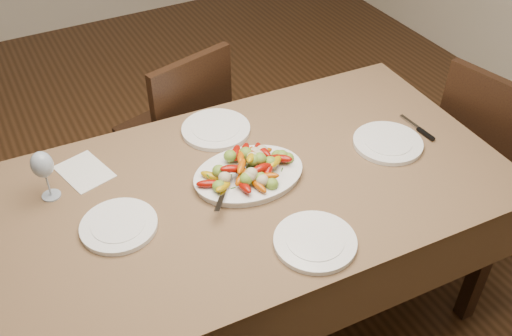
{
  "coord_description": "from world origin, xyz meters",
  "views": [
    {
      "loc": [
        -0.68,
        -1.59,
        2.12
      ],
      "look_at": [
        0.06,
        -0.21,
        0.82
      ],
      "focal_mm": 40.0,
      "sensor_mm": 36.0,
      "label": 1
    }
  ],
  "objects": [
    {
      "name": "dining_table",
      "position": [
        0.06,
        -0.21,
        0.38
      ],
      "size": [
        1.89,
        1.13,
        0.76
      ],
      "primitive_type": "cube",
      "rotation": [
        0.0,
        0.0,
        -0.05
      ],
      "color": "brown",
      "rests_on": "ground"
    },
    {
      "name": "menu_card",
      "position": [
        -0.48,
        0.14,
        0.76
      ],
      "size": [
        0.2,
        0.24,
        0.0
      ],
      "primitive_type": "cube",
      "rotation": [
        0.0,
        0.0,
        0.26
      ],
      "color": "silver",
      "rests_on": "dining_table"
    },
    {
      "name": "chair_far",
      "position": [
        0.03,
        0.59,
        0.47
      ],
      "size": [
        0.51,
        0.51,
        0.95
      ],
      "primitive_type": null,
      "rotation": [
        0.0,
        0.0,
        3.4
      ],
      "color": "black",
      "rests_on": "ground"
    },
    {
      "name": "wine_glass",
      "position": [
        -0.62,
        0.06,
        0.86
      ],
      "size": [
        0.08,
        0.08,
        0.2
      ],
      "primitive_type": null,
      "color": "#8C99A5",
      "rests_on": "dining_table"
    },
    {
      "name": "floor",
      "position": [
        0.0,
        0.0,
        0.0
      ],
      "size": [
        6.0,
        6.0,
        0.0
      ],
      "primitive_type": "plane",
      "color": "#372110",
      "rests_on": "ground"
    },
    {
      "name": "chair_right",
      "position": [
        1.28,
        -0.28,
        0.47
      ],
      "size": [
        0.5,
        0.5,
        0.95
      ],
      "primitive_type": null,
      "rotation": [
        0.0,
        0.0,
        1.77
      ],
      "color": "black",
      "rests_on": "ground"
    },
    {
      "name": "plate_left",
      "position": [
        -0.45,
        -0.21,
        0.77
      ],
      "size": [
        0.26,
        0.26,
        0.02
      ],
      "primitive_type": "cylinder",
      "color": "white",
      "rests_on": "dining_table"
    },
    {
      "name": "plate_far",
      "position": [
        0.06,
        0.13,
        0.77
      ],
      "size": [
        0.28,
        0.28,
        0.02
      ],
      "primitive_type": "cylinder",
      "color": "white",
      "rests_on": "dining_table"
    },
    {
      "name": "roasted_vegetables",
      "position": [
        0.04,
        -0.19,
        0.83
      ],
      "size": [
        0.34,
        0.24,
        0.09
      ],
      "primitive_type": null,
      "rotation": [
        0.0,
        0.0,
        -0.05
      ],
      "color": "#800C04",
      "rests_on": "serving_platter"
    },
    {
      "name": "table_knife",
      "position": [
        0.79,
        -0.25,
        0.76
      ],
      "size": [
        0.03,
        0.2,
        0.01
      ],
      "primitive_type": null,
      "rotation": [
        0.0,
        0.0,
        0.04
      ],
      "color": "#9EA0A8",
      "rests_on": "dining_table"
    },
    {
      "name": "serving_platter",
      "position": [
        0.04,
        -0.19,
        0.77
      ],
      "size": [
        0.41,
        0.31,
        0.02
      ],
      "primitive_type": "ellipsoid",
      "rotation": [
        0.0,
        0.0,
        -0.05
      ],
      "color": "white",
      "rests_on": "dining_table"
    },
    {
      "name": "serving_spoon",
      "position": [
        -0.03,
        -0.22,
        0.81
      ],
      "size": [
        0.26,
        0.22,
        0.03
      ],
      "primitive_type": null,
      "rotation": [
        0.0,
        0.0,
        -0.66
      ],
      "color": "#9EA0A8",
      "rests_on": "serving_platter"
    },
    {
      "name": "plate_right",
      "position": [
        0.61,
        -0.27,
        0.77
      ],
      "size": [
        0.27,
        0.27,
        0.02
      ],
      "primitive_type": "cylinder",
      "color": "white",
      "rests_on": "dining_table"
    },
    {
      "name": "plate_near",
      "position": [
        0.08,
        -0.57,
        0.77
      ],
      "size": [
        0.27,
        0.27,
        0.02
      ],
      "primitive_type": "cylinder",
      "color": "white",
      "rests_on": "dining_table"
    }
  ]
}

